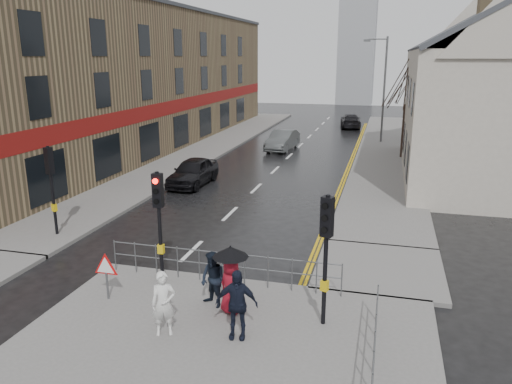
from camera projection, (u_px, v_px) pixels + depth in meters
The scene contains 24 objects.
ground at pixel (154, 288), 14.95m from camera, with size 120.00×120.00×0.00m, color black.
near_pavement at pixel (208, 370), 10.92m from camera, with size 10.00×9.00×0.14m, color #605E5B.
left_pavement at pixel (211, 146), 37.98m from camera, with size 4.00×44.00×0.14m, color #605E5B.
right_pavement at pixel (387, 149), 36.63m from camera, with size 4.00×40.00×0.14m, color #605E5B.
pavement_bridge_right at pixel (379, 269), 16.12m from camera, with size 4.00×4.20×0.14m, color #605E5B.
building_left_terrace at pixel (135, 80), 37.10m from camera, with size 8.00×42.00×10.00m, color olive.
building_right_cream at pixel (494, 92), 27.51m from camera, with size 9.00×16.40×10.10m.
church_tower at pixel (357, 39), 70.01m from camera, with size 5.00×5.00×18.00m, color #919399.
traffic_signal_near_left at pixel (159, 208), 14.43m from camera, with size 0.28×0.27×3.40m.
traffic_signal_near_right at pixel (326, 238), 12.08m from camera, with size 0.34×0.33×3.40m.
traffic_signal_far_left at pixel (51, 175), 18.45m from camera, with size 0.34×0.33×3.40m.
guard_railing_front at pixel (222, 260), 14.80m from camera, with size 7.14×0.04×1.00m.
guard_railing_side at pixel (375, 343), 10.55m from camera, with size 0.04×4.54×1.00m.
warning_sign at pixel (106, 269), 13.74m from camera, with size 0.80×0.07×1.35m.
street_lamp at pixel (382, 83), 38.38m from camera, with size 1.83×0.25×8.00m.
tree_near at pixel (408, 81), 32.25m from camera, with size 2.40×2.40×6.58m.
tree_far at pixel (411, 86), 39.78m from camera, with size 2.40×2.40×5.64m.
pedestrian_a at pixel (164, 304), 12.00m from camera, with size 0.59×0.39×1.62m, color silver.
pedestrian_b at pixel (213, 280), 13.39m from camera, with size 0.75×0.58×1.54m, color black.
pedestrian_with_umbrella at pixel (231, 275), 12.96m from camera, with size 0.96×0.96×1.86m.
pedestrian_d at pixel (237, 304), 11.85m from camera, with size 1.02×0.43×1.74m, color black.
car_parked at pixel (193, 172), 26.68m from camera, with size 1.70×4.22×1.44m, color black.
car_mid at pixel (282, 140), 36.62m from camera, with size 1.52×4.36×1.44m, color #454849.
car_far at pixel (351, 121), 48.00m from camera, with size 1.85×4.55×1.32m, color black.
Camera 1 is at (6.46, -12.42, 6.71)m, focal length 35.00 mm.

